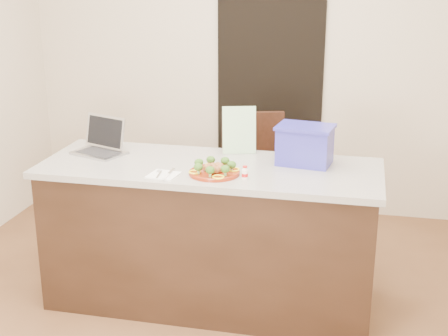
% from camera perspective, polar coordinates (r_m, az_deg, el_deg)
% --- Properties ---
extents(ground, '(4.00, 4.00, 0.00)m').
position_cam_1_polar(ground, '(3.94, -2.13, -13.72)').
color(ground, brown).
rests_on(ground, ground).
extents(room_shell, '(4.00, 4.00, 4.00)m').
position_cam_1_polar(room_shell, '(3.38, -2.44, 10.36)').
color(room_shell, white).
rests_on(room_shell, ground).
extents(doorway, '(0.90, 0.02, 2.00)m').
position_cam_1_polar(doorway, '(5.38, 4.17, 6.47)').
color(doorway, black).
rests_on(doorway, ground).
extents(island, '(2.06, 0.76, 0.92)m').
position_cam_1_polar(island, '(3.93, -1.28, -6.10)').
color(island, black).
rests_on(island, ground).
extents(plate, '(0.30, 0.30, 0.02)m').
position_cam_1_polar(plate, '(3.60, -0.89, -0.40)').
color(plate, maroon).
rests_on(plate, island).
extents(meatballs, '(0.12, 0.12, 0.04)m').
position_cam_1_polar(meatballs, '(3.60, -0.84, 0.03)').
color(meatballs, brown).
rests_on(meatballs, plate).
extents(broccoli, '(0.25, 0.24, 0.04)m').
position_cam_1_polar(broccoli, '(3.59, -0.89, 0.30)').
color(broccoli, '#264D14').
rests_on(broccoli, plate).
extents(pepper_rings, '(0.28, 0.28, 0.01)m').
position_cam_1_polar(pepper_rings, '(3.60, -0.89, -0.25)').
color(pepper_rings, yellow).
rests_on(pepper_rings, plate).
extents(napkin, '(0.18, 0.18, 0.01)m').
position_cam_1_polar(napkin, '(3.60, -5.56, -0.63)').
color(napkin, white).
rests_on(napkin, island).
extents(fork, '(0.03, 0.15, 0.00)m').
position_cam_1_polar(fork, '(3.61, -5.83, -0.48)').
color(fork, silver).
rests_on(fork, napkin).
extents(knife, '(0.02, 0.21, 0.01)m').
position_cam_1_polar(knife, '(3.57, -5.20, -0.65)').
color(knife, silver).
rests_on(knife, napkin).
extents(yogurt_bottle, '(0.04, 0.04, 0.08)m').
position_cam_1_polar(yogurt_bottle, '(3.52, 1.92, -0.52)').
color(yogurt_bottle, white).
rests_on(yogurt_bottle, island).
extents(laptop, '(0.38, 0.36, 0.23)m').
position_cam_1_polar(laptop, '(4.10, -11.10, 2.28)').
color(laptop, '#A2A2A6').
rests_on(laptop, island).
extents(leaflet, '(0.22, 0.10, 0.30)m').
position_cam_1_polar(leaflet, '(3.97, 1.40, 3.48)').
color(leaflet, white).
rests_on(leaflet, island).
extents(blue_box, '(0.36, 0.29, 0.24)m').
position_cam_1_polar(blue_box, '(3.79, 7.41, 2.13)').
color(blue_box, '#2D2A9B').
rests_on(blue_box, island).
extents(chair, '(0.57, 0.58, 1.04)m').
position_cam_1_polar(chair, '(4.63, 2.36, -0.61)').
color(chair, '#351A10').
rests_on(chair, ground).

